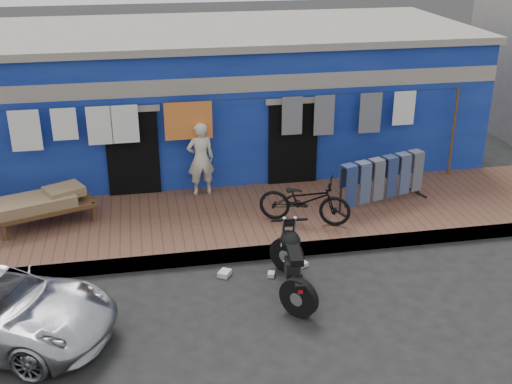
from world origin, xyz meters
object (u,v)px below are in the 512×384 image
object	(u,v)px
motorcycle	(293,263)
charpoy	(46,208)
bicycle	(305,195)
jeans_rack	(382,180)
seated_person	(201,159)

from	to	relation	value
motorcycle	charpoy	xyz separation A→B (m)	(-4.24, 2.95, 0.01)
bicycle	charpoy	world-z (taller)	bicycle
bicycle	charpoy	xyz separation A→B (m)	(-4.98, 0.88, -0.26)
bicycle	motorcycle	xyz separation A→B (m)	(-0.74, -2.07, -0.26)
bicycle	jeans_rack	distance (m)	1.89
seated_person	bicycle	xyz separation A→B (m)	(1.83, -1.79, -0.22)
motorcycle	charpoy	size ratio (longest dim) A/B	0.86
bicycle	jeans_rack	bearing A→B (deg)	-48.04
charpoy	jeans_rack	distance (m)	6.79
charpoy	jeans_rack	bearing A→B (deg)	-2.61
jeans_rack	seated_person	bearing A→B (deg)	161.42
bicycle	jeans_rack	size ratio (longest dim) A/B	0.81
seated_person	bicycle	world-z (taller)	seated_person
charpoy	seated_person	bearing A→B (deg)	16.14
charpoy	motorcycle	bearing A→B (deg)	-34.89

